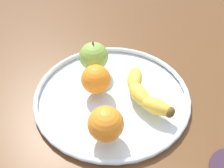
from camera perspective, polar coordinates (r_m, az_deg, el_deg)
The scene contains 6 objects.
ground_plane at distance 69.06cm, azimuth 0.00°, elevation -4.07°, with size 139.78×139.78×4.00cm, color brown.
fruit_bowl at distance 66.92cm, azimuth 0.00°, elevation -2.40°, with size 38.55×38.55×1.80cm.
banana at distance 64.08cm, azimuth 6.75°, elevation -1.91°, with size 18.33×9.03×3.71cm.
apple at distance 70.97cm, azimuth -3.88°, elevation 5.83°, with size 7.68×7.68×8.48cm.
orange_back_left at distance 64.65cm, azimuth -3.42°, elevation 1.00°, with size 7.14×7.14×7.14cm, color orange.
orange_front_right at distance 55.26cm, azimuth -1.34°, elevation -8.44°, with size 7.51×7.51×7.51cm, color orange.
Camera 1 is at (44.68, -11.90, 49.29)cm, focal length 43.20 mm.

